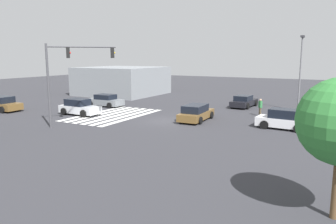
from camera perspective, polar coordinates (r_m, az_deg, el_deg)
name	(u,v)px	position (r m, az deg, el deg)	size (l,w,h in m)	color
ground_plane	(168,121)	(29.35, 0.00, -1.55)	(127.29, 127.29, 0.00)	#333338
crosswalk_markings	(114,115)	(32.67, -9.47, -0.52)	(9.89, 5.35, 0.01)	silver
traffic_signal_mast	(68,68)	(27.63, -17.00, 7.28)	(3.95, 3.95, 6.71)	#47474C
car_0	(244,102)	(38.24, 13.08, 1.79)	(4.71, 2.30, 1.35)	black
car_1	(196,113)	(29.48, 4.89, -0.15)	(4.81, 2.24, 1.46)	brown
car_2	(105,101)	(38.58, -10.89, 1.96)	(2.05, 4.37, 1.38)	gray
car_3	(284,120)	(27.58, 19.54, -1.25)	(2.16, 4.23, 1.59)	silver
car_4	(79,107)	(33.48, -15.19, 0.79)	(2.05, 4.21, 1.57)	silver
car_5	(2,104)	(38.84, -26.98, 1.26)	(2.16, 4.43, 1.55)	brown
corner_building	(122,81)	(50.36, -7.99, 5.41)	(11.00, 11.00, 4.11)	gray
pedestrian	(260,106)	(32.86, 15.77, 0.94)	(0.41, 0.41, 1.67)	brown
street_light_pole_a	(301,66)	(37.23, 22.11, 7.43)	(0.80, 0.36, 7.84)	slate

